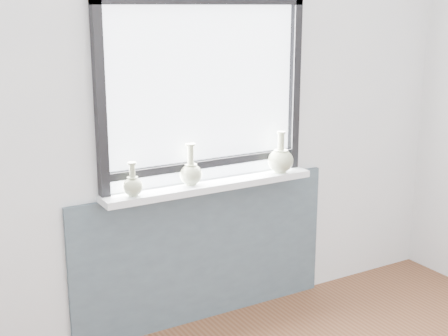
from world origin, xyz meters
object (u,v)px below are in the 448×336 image
vase_b (191,172)px  vase_c (281,159)px  vase_a (133,185)px  windowsill (210,185)px

vase_b → vase_c: 0.60m
vase_a → vase_b: vase_b is taller
vase_a → vase_b: 0.37m
vase_a → vase_c: vase_c is taller
vase_a → vase_b: size_ratio=0.77×
windowsill → vase_a: bearing=-176.9°
windowsill → vase_a: 0.50m
windowsill → vase_b: bearing=176.5°
windowsill → vase_a: size_ratio=7.08×
windowsill → vase_a: (-0.49, -0.03, 0.08)m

